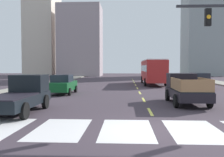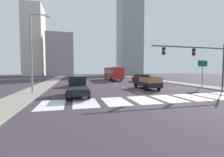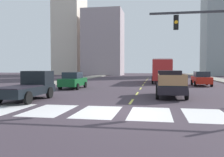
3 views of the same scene
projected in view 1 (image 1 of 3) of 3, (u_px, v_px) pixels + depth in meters
name	position (u px, v px, depth m)	size (l,w,h in m)	color
ground_plane	(160.00, 130.00, 9.88)	(160.00, 160.00, 0.00)	#3E333D
sidewalk_left	(27.00, 88.00, 28.46)	(2.84, 110.00, 0.15)	gray
crosswalk_stripe_2	(61.00, 129.00, 10.08)	(1.99, 3.61, 0.01)	white
crosswalk_stripe_3	(127.00, 130.00, 9.94)	(1.99, 3.61, 0.01)	white
crosswalk_stripe_4	(194.00, 130.00, 9.81)	(1.99, 3.61, 0.01)	white
lane_dash_0	(150.00, 112.00, 13.87)	(0.16, 2.40, 0.01)	#D9D355
lane_dash_1	(144.00, 100.00, 18.85)	(0.16, 2.40, 0.01)	#D9D355
lane_dash_2	(140.00, 93.00, 23.84)	(0.16, 2.40, 0.01)	#D9D355
lane_dash_3	(137.00, 88.00, 28.83)	(0.16, 2.40, 0.01)	#D9D355
lane_dash_4	(136.00, 85.00, 33.82)	(0.16, 2.40, 0.01)	#D9D355
lane_dash_5	(134.00, 83.00, 38.80)	(0.16, 2.40, 0.01)	#D9D355
lane_dash_6	(133.00, 81.00, 43.79)	(0.16, 2.40, 0.01)	#D9D355
lane_dash_7	(132.00, 79.00, 48.78)	(0.16, 2.40, 0.01)	#D9D355
pickup_stakebed	(185.00, 89.00, 17.15)	(2.18, 5.20, 1.96)	black
pickup_dark	(21.00, 95.00, 13.91)	(2.18, 5.20, 1.96)	black
city_bus	(153.00, 70.00, 34.69)	(2.72, 10.80, 3.32)	red
sedan_far	(63.00, 84.00, 22.89)	(2.02, 4.40, 1.72)	#125426
sedan_mid	(200.00, 81.00, 28.52)	(2.02, 4.40, 1.72)	red
block_mid_left	(81.00, 41.00, 65.77)	(10.67, 8.72, 17.75)	#9D8D93
block_mid_right	(43.00, 21.00, 70.77)	(7.83, 10.86, 30.05)	beige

